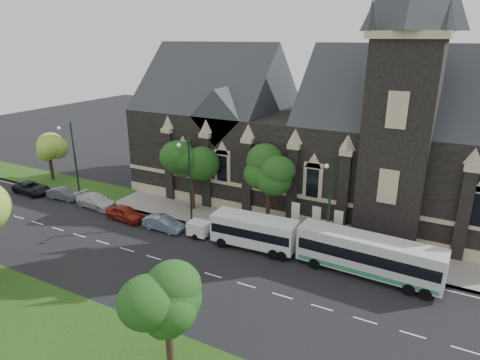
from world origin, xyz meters
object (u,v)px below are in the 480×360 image
Objects in this scene: box_trailer at (199,228)px; car_far_grey at (64,194)px; shuttle_bus at (254,230)px; sedan at (163,223)px; car_far_white at (96,201)px; tree_walk_right at (272,170)px; banner_flag_left at (294,215)px; banner_flag_right at (336,224)px; car_far_black at (31,188)px; street_lamp_far at (73,156)px; tree_walk_far at (50,146)px; car_far_red at (126,213)px; tour_coach at (369,255)px; tree_park_east at (171,298)px; banner_flag_center at (314,220)px; tree_walk_left at (194,159)px; street_lamp_mid at (189,177)px; street_lamp_near at (329,202)px.

box_trailer is 19.28m from car_far_grey.
shuttle_bus is 1.82× the size of sedan.
tree_walk_right is at bearing -72.56° from car_far_white.
box_trailer is at bearing -154.81° from banner_flag_left.
car_far_grey is (-31.30, -3.11, -1.71)m from banner_flag_right.
car_far_black reaches higher than sedan.
street_lamp_far is 4.71m from car_far_grey.
street_lamp_far reaches higher than tree_walk_right.
car_far_white is 5.13m from car_far_grey.
tree_walk_far is 1.39× the size of car_far_red.
tree_walk_far reaches higher than shuttle_bus.
car_far_black is (-39.93, -0.36, -1.09)m from tour_coach.
banner_flag_right is 4.80m from tour_coach.
tree_walk_far is 1.53× the size of car_far_grey.
tree_park_east is 27.10m from car_far_white.
banner_flag_center is 0.89× the size of car_far_red.
tree_park_east is 20.29m from tree_walk_right.
car_far_grey is at bearing -82.45° from car_far_black.
tree_walk_left is 1.50× the size of car_far_black.
tour_coach reaches higher than sedan.
tree_walk_right reaches higher than tree_walk_far.
car_far_black is (-10.22, -0.49, -0.04)m from car_far_white.
car_far_black is at bearing 96.18° from car_far_white.
banner_flag_left is at bearing -1.97° from tree_walk_far.
tree_walk_right is 1.54× the size of car_far_black.
banner_flag_left is at bearing -72.62° from car_far_red.
banner_flag_center is at bearing -74.04° from car_far_red.
tour_coach is 34.86m from car_far_grey.
tour_coach is 2.20× the size of car_far_white.
tree_park_east is at bearing -102.65° from banner_flag_right.
shuttle_bus is 14.47m from car_far_red.
sedan is (-19.47, -0.99, -1.09)m from tour_coach.
tree_park_east is 16.99m from box_trailer.
car_far_red is (-13.76, -5.87, -5.05)m from tree_walk_right.
tree_walk_right is at bearing 94.55° from shuttle_bus.
banner_flag_right is 0.35× the size of tour_coach.
street_lamp_mid is 2.25× the size of banner_flag_center.
street_lamp_near reaches higher than car_far_red.
shuttle_bus is at bearing -82.56° from tree_walk_right.
banner_flag_center is 0.35× the size of tour_coach.
box_trailer is at bearing -97.56° from car_far_grey.
tree_walk_right is 0.87× the size of street_lamp_mid.
shuttle_bus is 1.72× the size of car_far_red.
car_far_white is (-22.06, 15.27, -3.87)m from tree_park_east.
car_far_white is at bearing -154.73° from tree_walk_left.
tree_walk_far is 8.42m from street_lamp_far.
banner_flag_center is at bearing 0.00° from banner_flag_left.
car_far_grey is (-5.13, -0.06, -0.07)m from car_far_white.
car_far_white is at bearing -94.96° from car_far_grey.
tour_coach is at bearing -2.34° from shuttle_bus.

